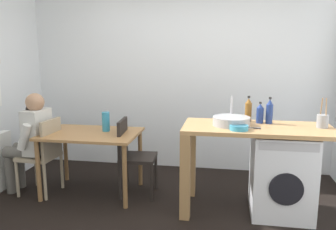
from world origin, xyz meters
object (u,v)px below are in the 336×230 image
at_px(chair_person_seat, 44,152).
at_px(bottle_squat_brown, 260,114).
at_px(bottle_clear_small, 269,112).
at_px(vase, 106,122).
at_px(bottle_tall_green, 248,110).
at_px(washing_machine, 281,174).
at_px(dining_table, 91,141).
at_px(chair_opposite, 132,153).
at_px(mixing_bowl, 239,127).
at_px(utensil_crock, 323,121).
at_px(seated_person, 31,138).

height_order(chair_person_seat, bottle_squat_brown, bottle_squat_brown).
relative_size(bottle_clear_small, vase, 1.23).
xyz_separation_m(bottle_tall_green, bottle_clear_small, (0.21, -0.07, 0.00)).
relative_size(washing_machine, bottle_tall_green, 3.07).
bearing_deg(bottle_squat_brown, dining_table, -179.61).
bearing_deg(chair_opposite, dining_table, -88.72).
distance_m(washing_machine, bottle_clear_small, 0.65).
xyz_separation_m(chair_opposite, washing_machine, (1.65, -0.21, -0.08)).
height_order(washing_machine, bottle_squat_brown, bottle_squat_brown).
distance_m(chair_person_seat, washing_machine, 2.67).
relative_size(mixing_bowl, utensil_crock, 0.60).
bearing_deg(utensil_crock, bottle_clear_small, 167.41).
distance_m(mixing_bowl, utensil_crock, 0.86).
height_order(seated_person, mixing_bowl, seated_person).
relative_size(bottle_squat_brown, vase, 0.98).
distance_m(washing_machine, utensil_crock, 0.67).
distance_m(bottle_squat_brown, bottle_clear_small, 0.10).
distance_m(bottle_tall_green, bottle_squat_brown, 0.13).
bearing_deg(vase, dining_table, -146.31).
xyz_separation_m(chair_person_seat, chair_opposite, (1.02, 0.15, 0.00)).
bearing_deg(bottle_tall_green, bottle_squat_brown, -25.88).
bearing_deg(washing_machine, bottle_clear_small, 129.02).
relative_size(bottle_clear_small, utensil_crock, 0.94).
bearing_deg(mixing_bowl, bottle_squat_brown, 58.64).
bearing_deg(washing_machine, chair_person_seat, 178.75).
height_order(chair_person_seat, chair_opposite, same).
distance_m(bottle_clear_small, mixing_bowl, 0.49).
bearing_deg(bottle_clear_small, bottle_squat_brown, 172.95).
bearing_deg(washing_machine, utensil_crock, 8.10).
bearing_deg(bottle_tall_green, bottle_clear_small, -17.95).
bearing_deg(mixing_bowl, washing_machine, 23.47).
relative_size(washing_machine, mixing_bowl, 4.79).
bearing_deg(bottle_tall_green, chair_person_seat, -175.70).
bearing_deg(dining_table, bottle_tall_green, 2.25).
height_order(dining_table, bottle_tall_green, bottle_tall_green).
height_order(chair_person_seat, utensil_crock, utensil_crock).
distance_m(dining_table, washing_machine, 2.14).
bearing_deg(chair_person_seat, seated_person, 90.00).
xyz_separation_m(seated_person, vase, (0.86, 0.19, 0.18)).
height_order(dining_table, chair_opposite, chair_opposite).
distance_m(chair_opposite, bottle_tall_green, 1.41).
xyz_separation_m(bottle_tall_green, vase, (-1.63, 0.03, -0.19)).
xyz_separation_m(bottle_tall_green, bottle_squat_brown, (0.12, -0.06, -0.02)).
xyz_separation_m(chair_person_seat, washing_machine, (2.67, -0.06, -0.08)).
height_order(mixing_bowl, vase, same).
bearing_deg(bottle_tall_green, vase, 178.94).
xyz_separation_m(seated_person, bottle_tall_green, (2.48, 0.16, 0.38)).
bearing_deg(seated_person, bottle_squat_brown, -83.95).
distance_m(dining_table, mixing_bowl, 1.73).
height_order(chair_opposite, mixing_bowl, mixing_bowl).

